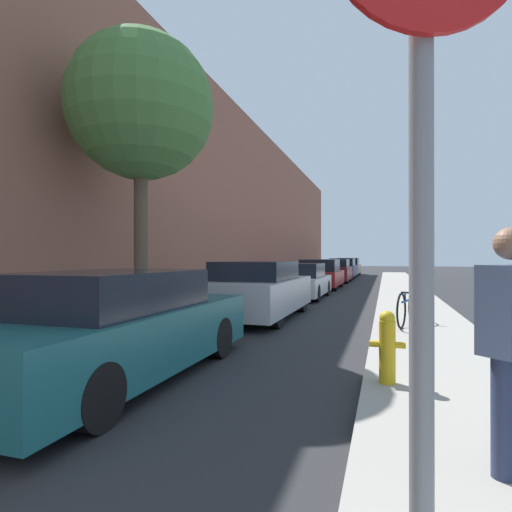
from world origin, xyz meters
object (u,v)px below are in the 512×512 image
(parked_car_red, at_px, (320,275))
(traffic_sign_post, at_px, (425,81))
(parked_car_navy, at_px, (343,269))
(parked_car_silver, at_px, (258,290))
(parked_car_teal, at_px, (119,328))
(pedestrian, at_px, (511,335))
(bicycle, at_px, (407,308))
(parked_car_maroon, at_px, (335,271))
(street_tree_near, at_px, (141,108))
(parked_car_white, at_px, (301,282))
(parked_car_champagne, at_px, (349,267))
(fire_hydrant, at_px, (387,346))

(parked_car_red, distance_m, traffic_sign_post, 19.22)
(parked_car_red, xyz_separation_m, parked_car_navy, (0.04, 10.55, 0.02))
(parked_car_silver, height_order, parked_car_navy, parked_car_navy)
(parked_car_teal, distance_m, pedestrian, 4.17)
(bicycle, bearing_deg, traffic_sign_post, -77.50)
(parked_car_maroon, height_order, traffic_sign_post, traffic_sign_post)
(street_tree_near, xyz_separation_m, pedestrian, (5.24, -3.82, -3.36))
(parked_car_white, bearing_deg, parked_car_teal, -90.87)
(parked_car_silver, bearing_deg, parked_car_champagne, 89.95)
(parked_car_maroon, bearing_deg, street_tree_near, -94.67)
(parked_car_red, relative_size, bicycle, 2.55)
(parked_car_red, height_order, bicycle, parked_car_red)
(parked_car_champagne, xyz_separation_m, bicycle, (3.47, -27.46, -0.21))
(parked_car_red, height_order, parked_car_champagne, parked_car_champagne)
(parked_car_white, relative_size, bicycle, 2.44)
(parked_car_navy, height_order, pedestrian, pedestrian)
(parked_car_silver, height_order, parked_car_white, parked_car_silver)
(parked_car_white, distance_m, parked_car_maroon, 10.23)
(street_tree_near, bearing_deg, parked_car_champagne, 87.26)
(parked_car_teal, height_order, fire_hydrant, parked_car_teal)
(parked_car_silver, xyz_separation_m, fire_hydrant, (3.08, -5.11, -0.16))
(street_tree_near, distance_m, bicycle, 6.62)
(parked_car_navy, xyz_separation_m, fire_hydrant, (3.00, -25.91, -0.15))
(parked_car_maroon, bearing_deg, pedestrian, -80.57)
(parked_car_red, distance_m, parked_car_maroon, 5.26)
(bicycle, bearing_deg, parked_car_navy, 113.78)
(parked_car_maroon, bearing_deg, traffic_sign_post, -82.80)
(street_tree_near, relative_size, fire_hydrant, 7.04)
(parked_car_red, xyz_separation_m, fire_hydrant, (3.05, -15.36, -0.14))
(parked_car_teal, distance_m, street_tree_near, 4.67)
(parked_car_silver, bearing_deg, traffic_sign_post, -69.89)
(traffic_sign_post, xyz_separation_m, pedestrian, (0.67, 1.77, -1.01))
(pedestrian, bearing_deg, parked_car_maroon, -127.58)
(fire_hydrant, distance_m, bicycle, 4.24)
(parked_car_red, distance_m, street_tree_near, 13.90)
(parked_car_red, bearing_deg, parked_car_navy, 89.76)
(parked_car_white, bearing_deg, street_tree_near, -99.97)
(parked_car_maroon, height_order, fire_hydrant, parked_car_maroon)
(parked_car_silver, bearing_deg, parked_car_red, 89.81)
(parked_car_white, height_order, fire_hydrant, parked_car_white)
(fire_hydrant, bearing_deg, parked_car_navy, 96.61)
(parked_car_maroon, bearing_deg, parked_car_champagne, 90.50)
(street_tree_near, height_order, traffic_sign_post, street_tree_near)
(parked_car_silver, distance_m, parked_car_maroon, 15.51)
(parked_car_white, height_order, parked_car_navy, parked_car_navy)
(parked_car_silver, xyz_separation_m, parked_car_champagne, (0.02, 26.58, 0.00))
(parked_car_navy, bearing_deg, traffic_sign_post, -84.01)
(pedestrian, distance_m, bicycle, 6.04)
(parked_car_silver, relative_size, parked_car_champagne, 1.00)
(pedestrian, bearing_deg, street_tree_near, -83.15)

